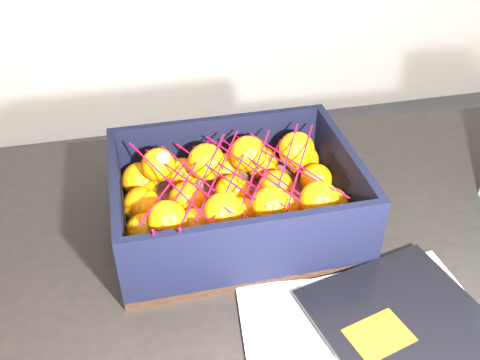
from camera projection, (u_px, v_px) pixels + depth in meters
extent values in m
cube|color=black|center=(321.00, 278.00, 0.78)|extent=(1.25, 0.87, 0.04)
cylinder|color=black|center=(17.00, 319.00, 1.18)|extent=(0.06, 0.06, 0.71)
cylinder|color=black|center=(464.00, 243.00, 1.37)|extent=(0.06, 0.06, 0.71)
cube|color=#B8B8B4|center=(421.00, 348.00, 0.65)|extent=(0.23, 0.29, 0.01)
cube|color=black|center=(424.00, 345.00, 0.65)|extent=(0.26, 0.32, 0.01)
cube|color=#F24C0C|center=(379.00, 335.00, 0.65)|extent=(0.09, 0.07, 0.00)
cube|color=brown|center=(236.00, 221.00, 0.84)|extent=(0.36, 0.27, 0.01)
cube|color=black|center=(220.00, 148.00, 0.91)|extent=(0.36, 0.01, 0.12)
cube|color=black|center=(256.00, 254.00, 0.71)|extent=(0.36, 0.01, 0.12)
cube|color=black|center=(119.00, 211.00, 0.78)|extent=(0.01, 0.25, 0.12)
cube|color=black|center=(344.00, 179.00, 0.84)|extent=(0.01, 0.25, 0.12)
sphere|color=orange|center=(150.00, 261.00, 0.72)|extent=(0.06, 0.06, 0.06)
sphere|color=orange|center=(144.00, 232.00, 0.77)|extent=(0.06, 0.06, 0.06)
sphere|color=orange|center=(141.00, 206.00, 0.82)|extent=(0.06, 0.06, 0.06)
sphere|color=orange|center=(140.00, 180.00, 0.87)|extent=(0.06, 0.06, 0.06)
sphere|color=orange|center=(201.00, 257.00, 0.73)|extent=(0.05, 0.05, 0.05)
sphere|color=orange|center=(195.00, 226.00, 0.78)|extent=(0.05, 0.05, 0.05)
sphere|color=orange|center=(187.00, 200.00, 0.83)|extent=(0.06, 0.06, 0.06)
sphere|color=orange|center=(182.00, 174.00, 0.88)|extent=(0.05, 0.05, 0.05)
sphere|color=orange|center=(248.00, 248.00, 0.74)|extent=(0.06, 0.06, 0.06)
sphere|color=orange|center=(240.00, 216.00, 0.80)|extent=(0.06, 0.06, 0.06)
sphere|color=orange|center=(232.00, 192.00, 0.84)|extent=(0.06, 0.06, 0.06)
sphere|color=orange|center=(224.00, 169.00, 0.89)|extent=(0.05, 0.05, 0.05)
sphere|color=orange|center=(298.00, 238.00, 0.76)|extent=(0.06, 0.06, 0.06)
sphere|color=orange|center=(284.00, 210.00, 0.81)|extent=(0.06, 0.06, 0.06)
sphere|color=orange|center=(276.00, 187.00, 0.85)|extent=(0.06, 0.06, 0.06)
sphere|color=orange|center=(262.00, 163.00, 0.91)|extent=(0.06, 0.06, 0.06)
sphere|color=orange|center=(344.00, 233.00, 0.77)|extent=(0.06, 0.06, 0.06)
sphere|color=orange|center=(331.00, 205.00, 0.82)|extent=(0.05, 0.05, 0.05)
sphere|color=orange|center=(316.00, 179.00, 0.87)|extent=(0.05, 0.05, 0.05)
sphere|color=orange|center=(303.00, 160.00, 0.91)|extent=(0.06, 0.06, 0.06)
sphere|color=orange|center=(167.00, 220.00, 0.72)|extent=(0.06, 0.06, 0.06)
sphere|color=orange|center=(158.00, 165.00, 0.83)|extent=(0.05, 0.05, 0.05)
sphere|color=orange|center=(223.00, 212.00, 0.74)|extent=(0.06, 0.06, 0.06)
sphere|color=orange|center=(206.00, 162.00, 0.83)|extent=(0.06, 0.06, 0.06)
sphere|color=orange|center=(270.00, 205.00, 0.75)|extent=(0.05, 0.05, 0.05)
sphere|color=orange|center=(248.00, 154.00, 0.85)|extent=(0.06, 0.06, 0.06)
sphere|color=orange|center=(319.00, 200.00, 0.76)|extent=(0.06, 0.06, 0.06)
sphere|color=orange|center=(296.00, 150.00, 0.86)|extent=(0.06, 0.06, 0.06)
cylinder|color=red|center=(169.00, 182.00, 0.76)|extent=(0.10, 0.18, 0.03)
cylinder|color=red|center=(186.00, 179.00, 0.76)|extent=(0.10, 0.19, 0.01)
cylinder|color=red|center=(203.00, 181.00, 0.77)|extent=(0.10, 0.19, 0.02)
cylinder|color=red|center=(218.00, 173.00, 0.79)|extent=(0.10, 0.19, 0.01)
cylinder|color=red|center=(235.00, 174.00, 0.78)|extent=(0.10, 0.19, 0.01)
cylinder|color=red|center=(251.00, 167.00, 0.79)|extent=(0.10, 0.19, 0.01)
cylinder|color=red|center=(267.00, 171.00, 0.80)|extent=(0.10, 0.19, 0.01)
cylinder|color=red|center=(282.00, 161.00, 0.80)|extent=(0.10, 0.19, 0.02)
cylinder|color=red|center=(297.00, 164.00, 0.81)|extent=(0.10, 0.19, 0.01)
cylinder|color=red|center=(169.00, 184.00, 0.77)|extent=(0.10, 0.19, 0.02)
cylinder|color=red|center=(186.00, 181.00, 0.77)|extent=(0.10, 0.19, 0.01)
cylinder|color=red|center=(203.00, 178.00, 0.77)|extent=(0.10, 0.19, 0.02)
cylinder|color=red|center=(218.00, 173.00, 0.78)|extent=(0.10, 0.19, 0.02)
cylinder|color=red|center=(235.00, 173.00, 0.78)|extent=(0.10, 0.19, 0.01)
cylinder|color=red|center=(253.00, 175.00, 0.78)|extent=(0.10, 0.18, 0.03)
cylinder|color=red|center=(267.00, 168.00, 0.80)|extent=(0.10, 0.18, 0.03)
cylinder|color=red|center=(284.00, 167.00, 0.79)|extent=(0.10, 0.18, 0.03)
cylinder|color=red|center=(301.00, 164.00, 0.79)|extent=(0.10, 0.19, 0.01)
cylinder|color=red|center=(155.00, 247.00, 0.67)|extent=(0.00, 0.03, 0.09)
cylinder|color=red|center=(179.00, 243.00, 0.68)|extent=(0.01, 0.04, 0.08)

